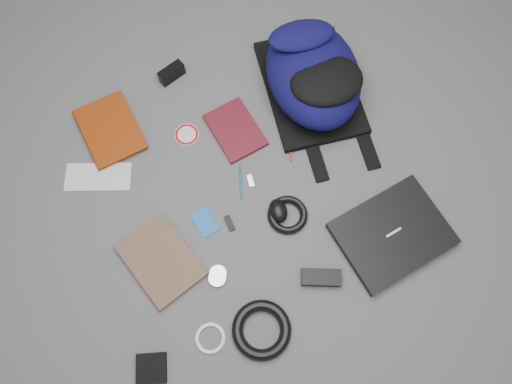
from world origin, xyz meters
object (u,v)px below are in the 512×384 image
object	(u,v)px
laptop	(392,234)
comic_book	(136,279)
mouse	(278,211)
power_brick	(321,278)
dvd_case	(235,130)
compact_camera	(172,73)
textbook_red	(85,141)
pouch	(151,368)
backpack	(313,73)

from	to	relation	value
laptop	comic_book	xyz separation A→B (m)	(-0.84, 0.16, -0.01)
laptop	comic_book	world-z (taller)	laptop
mouse	comic_book	bearing A→B (deg)	-168.45
comic_book	power_brick	xyz separation A→B (m)	(0.56, -0.21, 0.01)
dvd_case	compact_camera	size ratio (longest dim) A/B	2.17
textbook_red	mouse	distance (m)	0.73
dvd_case	pouch	xyz separation A→B (m)	(-0.52, -0.67, 0.00)
comic_book	power_brick	distance (m)	0.60
power_brick	backpack	bearing A→B (deg)	92.51
comic_book	power_brick	world-z (taller)	power_brick
dvd_case	compact_camera	distance (m)	0.33
textbook_red	compact_camera	bearing A→B (deg)	14.98
comic_book	mouse	world-z (taller)	mouse
textbook_red	comic_book	distance (m)	0.54
laptop	textbook_red	distance (m)	1.11
laptop	compact_camera	size ratio (longest dim) A/B	3.52
backpack	mouse	size ratio (longest dim) A/B	5.94
mouse	power_brick	xyz separation A→B (m)	(0.05, -0.26, -0.01)
dvd_case	mouse	distance (m)	0.34
textbook_red	comic_book	size ratio (longest dim) A/B	0.97
pouch	dvd_case	bearing A→B (deg)	52.34
textbook_red	power_brick	bearing A→B (deg)	-58.42
mouse	power_brick	distance (m)	0.26
comic_book	mouse	xyz separation A→B (m)	(0.51, 0.05, 0.01)
comic_book	mouse	distance (m)	0.52
dvd_case	laptop	bearing A→B (deg)	-66.63
laptop	pouch	size ratio (longest dim) A/B	3.86
compact_camera	backpack	bearing A→B (deg)	-45.74
comic_book	dvd_case	xyz separation A→B (m)	(0.48, 0.39, -0.00)
compact_camera	power_brick	xyz separation A→B (m)	(0.22, -0.89, -0.01)
backpack	mouse	xyz separation A→B (m)	(-0.29, -0.41, -0.08)
mouse	pouch	size ratio (longest dim) A/B	0.93
laptop	power_brick	bearing A→B (deg)	-178.96
backpack	comic_book	distance (m)	0.93
comic_book	power_brick	size ratio (longest dim) A/B	2.10
backpack	compact_camera	xyz separation A→B (m)	(-0.46, 0.23, -0.08)
compact_camera	pouch	distance (m)	1.03
backpack	dvd_case	size ratio (longest dim) A/B	2.33
textbook_red	dvd_case	bearing A→B (deg)	-22.72
backpack	mouse	distance (m)	0.51
laptop	power_brick	distance (m)	0.28
laptop	textbook_red	bearing A→B (deg)	132.38
pouch	power_brick	bearing A→B (deg)	6.74
backpack	comic_book	world-z (taller)	backpack
backpack	laptop	bearing A→B (deg)	-79.93
textbook_red	power_brick	world-z (taller)	power_brick
textbook_red	dvd_case	world-z (taller)	textbook_red
compact_camera	laptop	bearing A→B (deg)	-78.65
power_brick	mouse	bearing A→B (deg)	122.93
backpack	pouch	bearing A→B (deg)	-131.96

